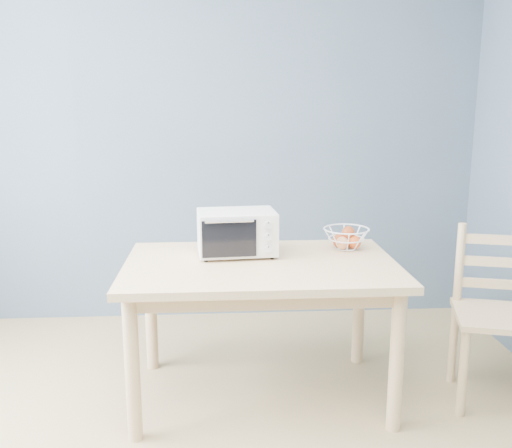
{
  "coord_description": "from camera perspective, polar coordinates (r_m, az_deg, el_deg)",
  "views": [
    {
      "loc": [
        0.16,
        -1.79,
        1.57
      ],
      "look_at": [
        0.35,
        1.13,
        0.93
      ],
      "focal_mm": 40.0,
      "sensor_mm": 36.0,
      "label": 1
    }
  ],
  "objects": [
    {
      "name": "room",
      "position": [
        1.82,
        -8.81,
        3.61
      ],
      "size": [
        4.01,
        4.51,
        2.61
      ],
      "color": "#A2885A",
      "rests_on": "ground"
    },
    {
      "name": "dining_table",
      "position": [
        2.97,
        0.48,
        -5.71
      ],
      "size": [
        1.4,
        0.9,
        0.75
      ],
      "color": "#DBB883",
      "rests_on": "ground"
    },
    {
      "name": "toaster_oven",
      "position": [
        3.05,
        -2.23,
        -0.81
      ],
      "size": [
        0.43,
        0.33,
        0.24
      ],
      "rotation": [
        0.0,
        0.0,
        0.08
      ],
      "color": "silver",
      "rests_on": "dining_table"
    },
    {
      "name": "fruit_basket",
      "position": [
        3.22,
        8.98,
        -1.4
      ],
      "size": [
        0.28,
        0.28,
        0.13
      ],
      "rotation": [
        0.0,
        0.0,
        -0.11
      ],
      "color": "white",
      "rests_on": "dining_table"
    },
    {
      "name": "dining_chair",
      "position": [
        3.28,
        22.94,
        -8.6
      ],
      "size": [
        0.53,
        0.53,
        0.92
      ],
      "rotation": [
        0.0,
        0.0,
        -0.26
      ],
      "color": "#DBB883",
      "rests_on": "ground"
    }
  ]
}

